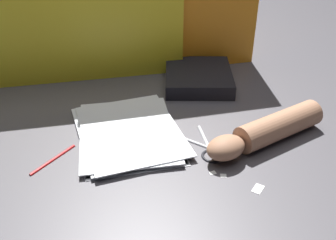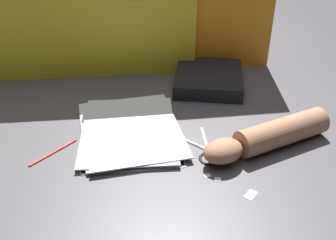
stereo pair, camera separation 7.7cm
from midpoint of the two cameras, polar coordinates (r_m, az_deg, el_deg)
ground_plane at (r=0.97m, az=0.71°, el=-2.04°), size 6.00×6.00×0.00m
backdrop_panel_left at (r=1.20m, az=-10.97°, el=14.54°), size 0.69×0.06×0.39m
paper_stack at (r=0.97m, az=-3.28°, el=-1.49°), size 0.26×0.33×0.02m
book_closed at (r=1.20m, az=7.76°, el=5.93°), size 0.25×0.27×0.04m
scissors at (r=0.92m, az=8.53°, el=-4.56°), size 0.12×0.15×0.01m
hand_forearm at (r=0.94m, az=16.70°, el=-2.33°), size 0.34×0.16×0.07m
paper_scrap_near at (r=0.85m, az=9.85°, el=-8.53°), size 0.02×0.02×0.00m
paper_scrap_mid at (r=0.83m, az=14.62°, el=-10.52°), size 0.03×0.03×0.00m
paper_scrap_far at (r=0.85m, az=8.35°, el=-8.06°), size 0.02×0.01×0.00m
pen at (r=0.93m, az=-14.07°, el=-4.54°), size 0.10×0.09×0.01m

